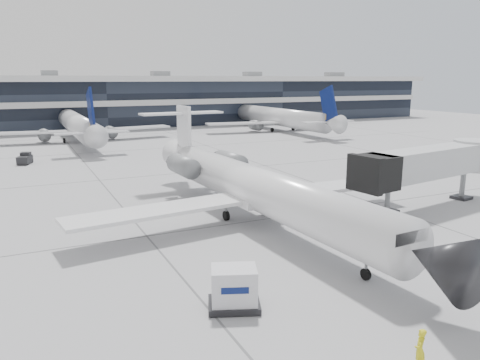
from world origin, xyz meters
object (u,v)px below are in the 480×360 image
regional_jet (254,186)px  jet_bridge (435,162)px  ramp_worker (420,350)px  cargo_uld (234,289)px

regional_jet → jet_bridge: regional_jet is taller
jet_bridge → ramp_worker: jet_bridge is taller
regional_jet → ramp_worker: bearing=-101.6°
regional_jet → jet_bridge: bearing=-12.4°
regional_jet → ramp_worker: 19.33m
jet_bridge → regional_jet: bearing=161.6°
regional_jet → jet_bridge: 15.80m
regional_jet → cargo_uld: 13.84m
ramp_worker → cargo_uld: 8.38m
ramp_worker → regional_jet: bearing=-141.0°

